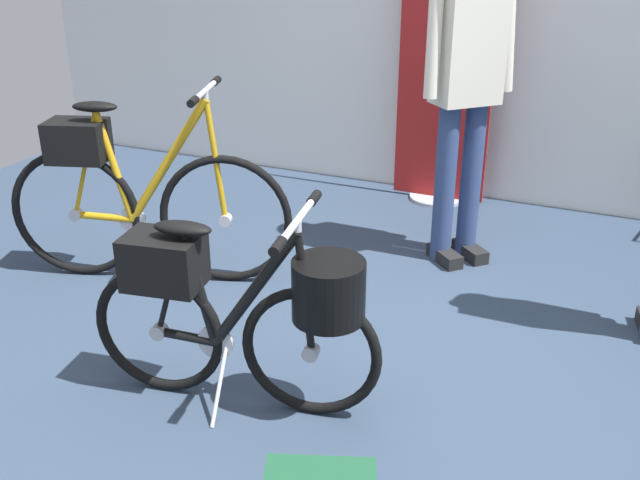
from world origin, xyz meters
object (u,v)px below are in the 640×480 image
object	(u,v)px
display_bike_left	(134,195)
floor_banner_stand	(445,78)
folding_bike_foreground	(244,306)
visitor_browsing	(467,69)

from	to	relation	value
display_bike_left	floor_banner_stand	bearing A→B (deg)	58.00
floor_banner_stand	folding_bike_foreground	size ratio (longest dim) A/B	1.58
folding_bike_foreground	display_bike_left	world-z (taller)	display_bike_left
folding_bike_foreground	display_bike_left	distance (m)	1.26
folding_bike_foreground	display_bike_left	size ratio (longest dim) A/B	0.81
folding_bike_foreground	visitor_browsing	distance (m)	1.77
folding_bike_foreground	visitor_browsing	xyz separation A→B (m)	(0.38, 1.62, 0.60)
folding_bike_foreground	visitor_browsing	world-z (taller)	visitor_browsing
display_bike_left	visitor_browsing	xyz separation A→B (m)	(1.41, 0.90, 0.57)
floor_banner_stand	folding_bike_foreground	bearing A→B (deg)	-91.40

